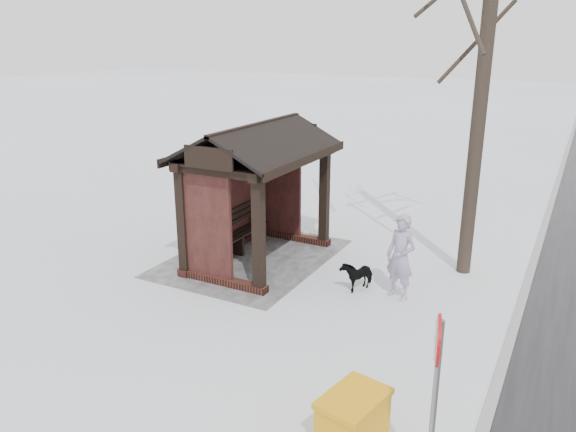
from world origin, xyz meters
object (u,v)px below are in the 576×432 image
(pedestrian, at_px, (401,257))
(grit_bin, at_px, (353,419))
(bus_shelter, at_px, (252,165))
(dog, at_px, (357,274))
(road_sign, at_px, (436,366))

(pedestrian, height_order, grit_bin, pedestrian)
(bus_shelter, xyz_separation_m, grit_bin, (4.63, 4.26, -1.82))
(dog, distance_m, grit_bin, 4.53)
(dog, bearing_deg, bus_shelter, -166.13)
(pedestrian, distance_m, road_sign, 4.91)
(grit_bin, bearing_deg, road_sign, 84.74)
(grit_bin, relative_size, road_sign, 0.47)
(dog, bearing_deg, grit_bin, -47.12)
(pedestrian, bearing_deg, grit_bin, -61.41)
(bus_shelter, bearing_deg, road_sign, 46.83)
(bus_shelter, height_order, road_sign, bus_shelter)
(bus_shelter, relative_size, dog, 4.99)
(bus_shelter, distance_m, road_sign, 7.22)
(pedestrian, xyz_separation_m, grit_bin, (4.24, 0.74, -0.49))
(dog, distance_m, road_sign, 5.38)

